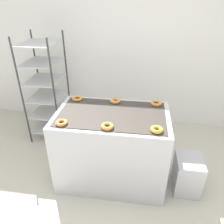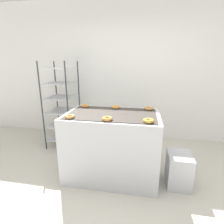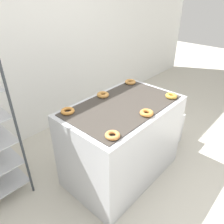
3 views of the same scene
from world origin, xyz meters
The scene contains 11 objects.
ground_plane centered at (0.00, 0.00, 0.00)m, with size 14.00×14.00×0.00m, color beige.
wall_back centered at (0.00, 2.12, 1.40)m, with size 8.00×0.05×2.80m.
fryer_machine centered at (0.00, 0.64, 0.46)m, with size 1.26×0.78×0.92m.
baking_rack_cart centered at (-1.12, 1.45, 0.82)m, with size 0.51×0.59×1.61m.
glaze_bin centered at (0.90, 0.57, 0.22)m, with size 0.30×0.36×0.45m.
donut_near_left centered at (-0.47, 0.36, 0.94)m, with size 0.12×0.12×0.03m, color #CE8443.
donut_near_center centered at (-0.01, 0.35, 0.94)m, with size 0.13×0.13×0.04m, color #D1843A.
donut_near_right centered at (0.47, 0.36, 0.94)m, with size 0.12×0.12×0.04m, color gold.
donut_far_left centered at (-0.47, 0.93, 0.94)m, with size 0.13×0.13×0.03m, color #CA8338.
donut_far_center centered at (0.00, 0.92, 0.94)m, with size 0.13×0.13×0.04m, color #C48741.
donut_far_right centered at (0.48, 0.93, 0.94)m, with size 0.13×0.13×0.04m, color #BE8240.
Camera 1 is at (0.30, -1.42, 2.10)m, focal length 35.00 mm.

